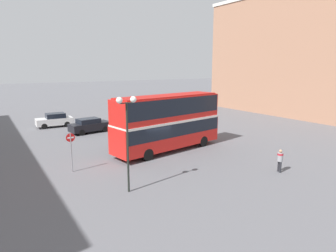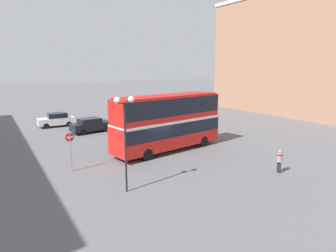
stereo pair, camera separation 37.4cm
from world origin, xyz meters
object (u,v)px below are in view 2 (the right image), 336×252
pedestrian_foreground (279,159)px  parked_car_kerb_far (57,120)px  no_entry_sign (70,146)px  parked_car_kerb_near (91,125)px  double_decker_bus (168,119)px  parked_car_side_street (161,123)px  street_lamp_twin_globe (125,121)px

pedestrian_foreground → parked_car_kerb_far: parked_car_kerb_far is taller
no_entry_sign → parked_car_kerb_near: bearing=67.0°
double_decker_bus → no_entry_sign: (-8.54, -1.05, -0.94)m
pedestrian_foreground → parked_car_side_street: 16.64m
double_decker_bus → no_entry_sign: double_decker_bus is taller
double_decker_bus → parked_car_kerb_near: (-3.54, 10.71, -1.95)m
parked_car_kerb_far → parked_car_side_street: 12.94m
pedestrian_foreground → no_entry_sign: no_entry_sign is taller
parked_car_side_street → double_decker_bus: bearing=77.1°
parked_car_side_street → street_lamp_twin_globe: bearing=66.5°
pedestrian_foreground → parked_car_kerb_near: bearing=-44.6°
double_decker_bus → pedestrian_foreground: (3.69, -8.74, -1.77)m
double_decker_bus → parked_car_side_street: 9.00m
double_decker_bus → parked_car_kerb_near: bearing=99.0°
street_lamp_twin_globe → no_entry_sign: (-1.92, 5.17, -2.40)m
street_lamp_twin_globe → no_entry_sign: street_lamp_twin_globe is taller
pedestrian_foreground → parked_car_kerb_near: (-7.23, 19.45, -0.18)m
double_decker_bus → no_entry_sign: 8.65m
double_decker_bus → parked_car_side_street: bearing=54.9°
pedestrian_foreground → parked_car_kerb_far: size_ratio=0.38×
street_lamp_twin_globe → pedestrian_foreground: bearing=-13.7°
pedestrian_foreground → no_entry_sign: 14.47m
pedestrian_foreground → parked_car_kerb_near: 20.75m
parked_car_kerb_near → street_lamp_twin_globe: street_lamp_twin_globe is taller
parked_car_side_street → no_entry_sign: no_entry_sign is taller
parked_car_side_street → no_entry_sign: size_ratio=1.62×
double_decker_bus → pedestrian_foreground: 9.65m
double_decker_bus → pedestrian_foreground: bearing=-76.4°
parked_car_kerb_near → no_entry_sign: bearing=-120.8°
pedestrian_foreground → street_lamp_twin_globe: size_ratio=0.29×
pedestrian_foreground → no_entry_sign: (-12.22, 7.69, 0.83)m
parked_car_side_street → parked_car_kerb_far: bearing=-26.6°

